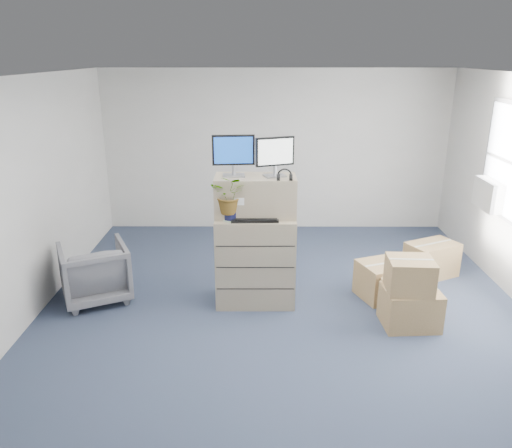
# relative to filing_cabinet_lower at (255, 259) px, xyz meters

# --- Properties ---
(ground) EXTENTS (7.00, 7.00, 0.00)m
(ground) POSITION_rel_filing_cabinet_lower_xyz_m (0.34, -0.60, -0.57)
(ground) COLOR #273247
(ground) RESTS_ON ground
(wall_back) EXTENTS (6.00, 0.02, 2.80)m
(wall_back) POSITION_rel_filing_cabinet_lower_xyz_m (0.34, 2.91, 0.83)
(wall_back) COLOR #B4B2AB
(wall_back) RESTS_ON ground
(ac_unit) EXTENTS (0.24, 0.60, 0.40)m
(ac_unit) POSITION_rel_filing_cabinet_lower_xyz_m (3.21, 0.80, 0.63)
(ac_unit) COLOR beige
(ac_unit) RESTS_ON wall_right
(filing_cabinet_lower) EXTENTS (0.98, 0.60, 1.14)m
(filing_cabinet_lower) POSITION_rel_filing_cabinet_lower_xyz_m (0.00, 0.00, 0.00)
(filing_cabinet_lower) COLOR tan
(filing_cabinet_lower) RESTS_ON ground
(filing_cabinet_upper) EXTENTS (0.98, 0.49, 0.49)m
(filing_cabinet_upper) POSITION_rel_filing_cabinet_lower_xyz_m (-0.00, 0.05, 0.81)
(filing_cabinet_upper) COLOR tan
(filing_cabinet_upper) RESTS_ON filing_cabinet_lower
(monitor_left) EXTENTS (0.50, 0.21, 0.50)m
(monitor_left) POSITION_rel_filing_cabinet_lower_xyz_m (-0.26, 0.05, 1.34)
(monitor_left) COLOR #99999E
(monitor_left) RESTS_ON filing_cabinet_upper
(monitor_right) EXTENTS (0.46, 0.26, 0.47)m
(monitor_right) POSITION_rel_filing_cabinet_lower_xyz_m (0.23, 0.04, 1.32)
(monitor_right) COLOR #99999E
(monitor_right) RESTS_ON filing_cabinet_upper
(headphones) EXTENTS (0.18, 0.02, 0.18)m
(headphones) POSITION_rel_filing_cabinet_lower_xyz_m (0.34, -0.13, 1.11)
(headphones) COLOR black
(headphones) RESTS_ON filing_cabinet_upper
(keyboard) EXTENTS (0.57, 0.25, 0.03)m
(keyboard) POSITION_rel_filing_cabinet_lower_xyz_m (-0.01, -0.14, 0.58)
(keyboard) COLOR black
(keyboard) RESTS_ON filing_cabinet_lower
(mouse) EXTENTS (0.11, 0.08, 0.03)m
(mouse) POSITION_rel_filing_cabinet_lower_xyz_m (0.38, -0.11, 0.59)
(mouse) COLOR silver
(mouse) RESTS_ON filing_cabinet_lower
(water_bottle) EXTENTS (0.08, 0.08, 0.28)m
(water_bottle) POSITION_rel_filing_cabinet_lower_xyz_m (0.10, 0.08, 0.71)
(water_bottle) COLOR gray
(water_bottle) RESTS_ON filing_cabinet_lower
(phone_dock) EXTENTS (0.06, 0.05, 0.13)m
(phone_dock) POSITION_rel_filing_cabinet_lower_xyz_m (-0.01, 0.06, 0.62)
(phone_dock) COLOR silver
(phone_dock) RESTS_ON filing_cabinet_lower
(external_drive) EXTENTS (0.25, 0.20, 0.07)m
(external_drive) POSITION_rel_filing_cabinet_lower_xyz_m (0.37, 0.16, 0.60)
(external_drive) COLOR black
(external_drive) RESTS_ON filing_cabinet_lower
(tissue_box) EXTENTS (0.27, 0.18, 0.09)m
(tissue_box) POSITION_rel_filing_cabinet_lower_xyz_m (0.29, 0.07, 0.68)
(tissue_box) COLOR #3A6BC6
(tissue_box) RESTS_ON external_drive
(potted_plant) EXTENTS (0.55, 0.58, 0.45)m
(potted_plant) POSITION_rel_filing_cabinet_lower_xyz_m (-0.30, -0.14, 0.83)
(potted_plant) COLOR #A7C29C
(potted_plant) RESTS_ON filing_cabinet_lower
(office_chair) EXTENTS (1.04, 1.02, 0.82)m
(office_chair) POSITION_rel_filing_cabinet_lower_xyz_m (-2.06, 0.03, -0.16)
(office_chair) COLOR #5D5C61
(office_chair) RESTS_ON ground
(cardboard_boxes) EXTENTS (1.62, 2.00, 0.84)m
(cardboard_boxes) POSITION_rel_filing_cabinet_lower_xyz_m (1.93, -0.03, -0.29)
(cardboard_boxes) COLOR olive
(cardboard_boxes) RESTS_ON ground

